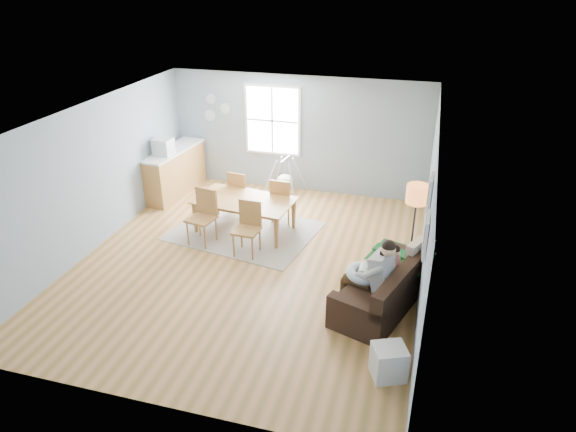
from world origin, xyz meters
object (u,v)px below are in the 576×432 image
(toddler, at_px, (389,261))
(floor_lamp, at_px, (416,202))
(baby_swing, at_px, (285,179))
(storage_cube, at_px, (388,362))
(chair_ne, at_px, (281,198))
(chair_se, at_px, (248,224))
(monitor, at_px, (163,147))
(sofa, at_px, (386,289))
(dining_table, at_px, (244,216))
(chair_nw, at_px, (239,190))
(chair_sw, at_px, (204,212))
(counter, at_px, (175,171))
(father, at_px, (372,273))

(toddler, height_order, floor_lamp, floor_lamp)
(toddler, bearing_deg, baby_swing, 127.13)
(storage_cube, distance_m, chair_ne, 4.70)
(storage_cube, xyz_separation_m, chair_se, (-2.83, 2.60, 0.35))
(monitor, bearing_deg, sofa, -28.24)
(dining_table, relative_size, chair_nw, 2.00)
(storage_cube, relative_size, chair_nw, 0.54)
(dining_table, relative_size, monitor, 4.90)
(sofa, height_order, storage_cube, sofa)
(floor_lamp, relative_size, chair_se, 1.72)
(monitor, relative_size, baby_swing, 0.41)
(chair_ne, bearing_deg, baby_swing, 102.93)
(floor_lamp, distance_m, monitor, 5.85)
(chair_nw, relative_size, monitor, 2.45)
(chair_se, xyz_separation_m, monitor, (-2.59, 1.78, 0.68))
(floor_lamp, relative_size, dining_table, 0.89)
(toddler, relative_size, chair_ne, 0.80)
(toddler, xyz_separation_m, dining_table, (-2.99, 1.57, -0.35))
(chair_se, xyz_separation_m, chair_ne, (0.25, 1.33, -0.02))
(floor_lamp, relative_size, storage_cube, 3.28)
(storage_cube, height_order, chair_nw, chair_nw)
(dining_table, height_order, chair_sw, chair_sw)
(counter, bearing_deg, floor_lamp, -22.70)
(dining_table, distance_m, baby_swing, 2.02)
(chair_se, bearing_deg, chair_sw, 169.82)
(chair_se, bearing_deg, chair_nw, 115.97)
(monitor, height_order, baby_swing, monitor)
(baby_swing, bearing_deg, chair_sw, -108.93)
(storage_cube, relative_size, chair_ne, 0.54)
(dining_table, relative_size, baby_swing, 2.01)
(sofa, distance_m, storage_cube, 1.58)
(chair_se, bearing_deg, storage_cube, -42.56)
(chair_sw, bearing_deg, storage_cube, -36.18)
(storage_cube, height_order, monitor, monitor)
(storage_cube, relative_size, dining_table, 0.27)
(monitor, bearing_deg, counter, 86.67)
(chair_nw, distance_m, counter, 1.95)
(chair_nw, distance_m, baby_swing, 1.42)
(floor_lamp, distance_m, counter, 6.03)
(storage_cube, bearing_deg, baby_swing, 118.48)
(dining_table, bearing_deg, father, -29.34)
(chair_sw, bearing_deg, dining_table, 43.86)
(sofa, xyz_separation_m, dining_table, (-3.00, 1.77, 0.05))
(counter, bearing_deg, chair_ne, -16.24)
(floor_lamp, relative_size, chair_nw, 1.79)
(floor_lamp, height_order, chair_sw, floor_lamp)
(floor_lamp, height_order, counter, floor_lamp)
(baby_swing, bearing_deg, chair_se, -88.47)
(chair_sw, relative_size, chair_ne, 1.09)
(toddler, xyz_separation_m, floor_lamp, (0.31, 0.67, 0.75))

